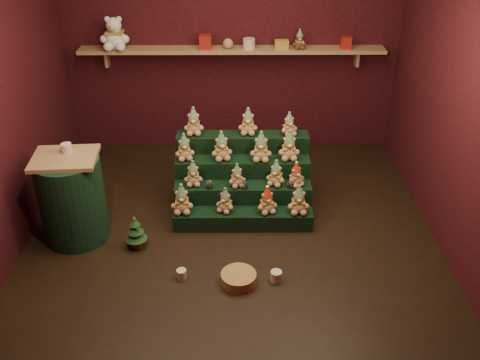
{
  "coord_description": "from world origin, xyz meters",
  "views": [
    {
      "loc": [
        0.06,
        -4.32,
        3.18
      ],
      "look_at": [
        0.08,
        0.25,
        0.48
      ],
      "focal_mm": 40.0,
      "sensor_mm": 36.0,
      "label": 1
    }
  ],
  "objects_px": {
    "mug_left": "(182,274)",
    "brown_bear": "(300,39)",
    "mini_christmas_tree": "(136,232)",
    "wicker_basket": "(239,278)",
    "snow_globe_a": "(209,184)",
    "side_table": "(72,198)",
    "riser_tier_front": "(243,219)",
    "snow_globe_b": "(244,184)",
    "snow_globe_c": "(291,184)",
    "white_bear": "(114,29)",
    "mug_right": "(276,276)"
  },
  "relations": [
    {
      "from": "mug_left",
      "to": "white_bear",
      "type": "relative_size",
      "value": 0.19
    },
    {
      "from": "riser_tier_front",
      "to": "mug_left",
      "type": "xyz_separation_m",
      "value": [
        -0.55,
        -0.79,
        -0.05
      ]
    },
    {
      "from": "snow_globe_a",
      "to": "snow_globe_b",
      "type": "relative_size",
      "value": 1.0
    },
    {
      "from": "snow_globe_c",
      "to": "mini_christmas_tree",
      "type": "height_order",
      "value": "snow_globe_c"
    },
    {
      "from": "side_table",
      "to": "riser_tier_front",
      "type": "bearing_deg",
      "value": 1.27
    },
    {
      "from": "riser_tier_front",
      "to": "snow_globe_b",
      "type": "xyz_separation_m",
      "value": [
        0.02,
        0.16,
        0.32
      ]
    },
    {
      "from": "snow_globe_a",
      "to": "mug_left",
      "type": "xyz_separation_m",
      "value": [
        -0.22,
        -0.95,
        -0.36
      ]
    },
    {
      "from": "riser_tier_front",
      "to": "mini_christmas_tree",
      "type": "distance_m",
      "value": 1.08
    },
    {
      "from": "wicker_basket",
      "to": "side_table",
      "type": "bearing_deg",
      "value": 156.06
    },
    {
      "from": "mug_right",
      "to": "side_table",
      "type": "bearing_deg",
      "value": 160.47
    },
    {
      "from": "riser_tier_front",
      "to": "mug_right",
      "type": "distance_m",
      "value": 0.87
    },
    {
      "from": "side_table",
      "to": "brown_bear",
      "type": "relative_size",
      "value": 3.99
    },
    {
      "from": "snow_globe_c",
      "to": "white_bear",
      "type": "bearing_deg",
      "value": 141.46
    },
    {
      "from": "side_table",
      "to": "mini_christmas_tree",
      "type": "height_order",
      "value": "side_table"
    },
    {
      "from": "riser_tier_front",
      "to": "mug_left",
      "type": "relative_size",
      "value": 15.82
    },
    {
      "from": "snow_globe_c",
      "to": "side_table",
      "type": "height_order",
      "value": "side_table"
    },
    {
      "from": "snow_globe_a",
      "to": "brown_bear",
      "type": "relative_size",
      "value": 0.42
    },
    {
      "from": "mug_left",
      "to": "snow_globe_a",
      "type": "bearing_deg",
      "value": 77.17
    },
    {
      "from": "side_table",
      "to": "mini_christmas_tree",
      "type": "xyz_separation_m",
      "value": [
        0.61,
        -0.18,
        -0.27
      ]
    },
    {
      "from": "snow_globe_c",
      "to": "mug_left",
      "type": "height_order",
      "value": "snow_globe_c"
    },
    {
      "from": "riser_tier_front",
      "to": "snow_globe_a",
      "type": "relative_size",
      "value": 14.87
    },
    {
      "from": "side_table",
      "to": "mug_right",
      "type": "height_order",
      "value": "side_table"
    },
    {
      "from": "side_table",
      "to": "mug_left",
      "type": "height_order",
      "value": "side_table"
    },
    {
      "from": "side_table",
      "to": "mug_left",
      "type": "bearing_deg",
      "value": -34.55
    },
    {
      "from": "snow_globe_a",
      "to": "side_table",
      "type": "height_order",
      "value": "side_table"
    },
    {
      "from": "snow_globe_c",
      "to": "mug_left",
      "type": "xyz_separation_m",
      "value": [
        -1.04,
        -0.95,
        -0.36
      ]
    },
    {
      "from": "mini_christmas_tree",
      "to": "side_table",
      "type": "bearing_deg",
      "value": 163.64
    },
    {
      "from": "mini_christmas_tree",
      "to": "mug_left",
      "type": "xyz_separation_m",
      "value": [
        0.47,
        -0.46,
        -0.13
      ]
    },
    {
      "from": "wicker_basket",
      "to": "brown_bear",
      "type": "distance_m",
      "value": 3.0
    },
    {
      "from": "mug_left",
      "to": "brown_bear",
      "type": "height_order",
      "value": "brown_bear"
    },
    {
      "from": "snow_globe_c",
      "to": "mug_right",
      "type": "xyz_separation_m",
      "value": [
        -0.2,
        -0.99,
        -0.36
      ]
    },
    {
      "from": "snow_globe_b",
      "to": "wicker_basket",
      "type": "distance_m",
      "value": 1.07
    },
    {
      "from": "white_bear",
      "to": "mug_right",
      "type": "bearing_deg",
      "value": -55.14
    },
    {
      "from": "snow_globe_c",
      "to": "mug_left",
      "type": "relative_size",
      "value": 1.05
    },
    {
      "from": "mug_left",
      "to": "mug_right",
      "type": "xyz_separation_m",
      "value": [
        0.84,
        -0.04,
        0.01
      ]
    },
    {
      "from": "snow_globe_c",
      "to": "mini_christmas_tree",
      "type": "xyz_separation_m",
      "value": [
        -1.51,
        -0.49,
        -0.23
      ]
    },
    {
      "from": "wicker_basket",
      "to": "riser_tier_front",
      "type": "bearing_deg",
      "value": 86.81
    },
    {
      "from": "mini_christmas_tree",
      "to": "brown_bear",
      "type": "relative_size",
      "value": 1.59
    },
    {
      "from": "mini_christmas_tree",
      "to": "brown_bear",
      "type": "bearing_deg",
      "value": 50.21
    },
    {
      "from": "wicker_basket",
      "to": "snow_globe_a",
      "type": "bearing_deg",
      "value": 106.06
    },
    {
      "from": "riser_tier_front",
      "to": "snow_globe_c",
      "type": "bearing_deg",
      "value": 18.37
    },
    {
      "from": "mini_christmas_tree",
      "to": "snow_globe_a",
      "type": "bearing_deg",
      "value": 35.28
    },
    {
      "from": "mini_christmas_tree",
      "to": "snow_globe_c",
      "type": "bearing_deg",
      "value": 17.86
    },
    {
      "from": "snow_globe_b",
      "to": "brown_bear",
      "type": "relative_size",
      "value": 0.42
    },
    {
      "from": "mug_right",
      "to": "white_bear",
      "type": "height_order",
      "value": "white_bear"
    },
    {
      "from": "snow_globe_a",
      "to": "mini_christmas_tree",
      "type": "height_order",
      "value": "snow_globe_a"
    },
    {
      "from": "riser_tier_front",
      "to": "white_bear",
      "type": "xyz_separation_m",
      "value": [
        -1.46,
        1.71,
        1.47
      ]
    },
    {
      "from": "riser_tier_front",
      "to": "mini_christmas_tree",
      "type": "xyz_separation_m",
      "value": [
        -1.02,
        -0.33,
        0.08
      ]
    },
    {
      "from": "snow_globe_a",
      "to": "mini_christmas_tree",
      "type": "bearing_deg",
      "value": -144.72
    },
    {
      "from": "snow_globe_b",
      "to": "brown_bear",
      "type": "bearing_deg",
      "value": 67.08
    }
  ]
}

